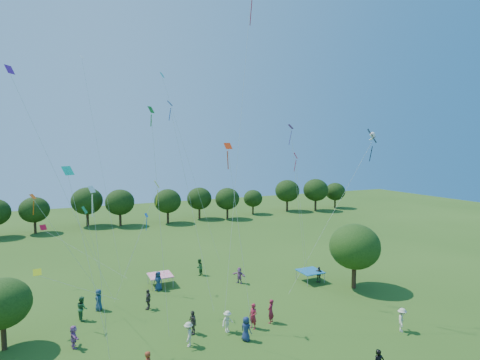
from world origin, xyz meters
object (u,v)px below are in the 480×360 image
Objects in this scene: tent_red_stripe at (160,275)px; red_high_kite at (247,47)px; near_tree_north at (2,303)px; tent_blue at (310,271)px; pirate_kite at (371,139)px; near_tree_east at (355,247)px.

red_high_kite is (5.36, -8.17, 20.20)m from tent_red_stripe.
near_tree_north reaches higher than tent_blue.
pirate_kite is (25.62, -5.96, 10.90)m from near_tree_north.
near_tree_east is 2.80× the size of tent_red_stripe.
pirate_kite is 12.01m from red_high_kite.
near_tree_north is at bearing 176.70° from red_high_kite.
red_high_kite reaches higher than tent_red_stripe.
tent_red_stripe is (12.01, 7.17, -2.12)m from near_tree_north.
near_tree_east is at bearing 57.58° from pirate_kite.
tent_blue is (25.92, 2.07, -2.12)m from near_tree_north.
near_tree_north is 2.18× the size of tent_blue.
tent_red_stripe is 22.96m from pirate_kite.
pirate_kite is 0.53× the size of red_high_kite.
pirate_kite is (-0.30, -8.03, 13.02)m from tent_blue.
near_tree_east is at bearing -0.45° from red_high_kite.
near_tree_east is at bearing -48.50° from tent_blue.
red_high_kite is (-11.35, 0.09, 17.22)m from near_tree_east.
near_tree_east is 11.58m from pirate_kite.
near_tree_east reaches higher than tent_red_stripe.
red_high_kite reaches higher than near_tree_east.
near_tree_east reaches higher than tent_blue.
tent_blue is at bearing 19.72° from red_high_kite.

